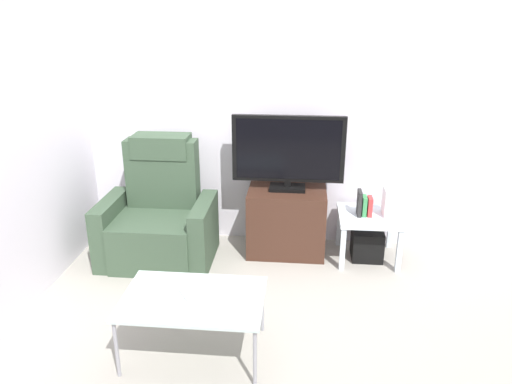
% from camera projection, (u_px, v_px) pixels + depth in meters
% --- Properties ---
extents(ground_plane, '(6.40, 6.40, 0.00)m').
position_uv_depth(ground_plane, '(277.00, 299.00, 3.82)').
color(ground_plane, '#9E998E').
extents(wall_back, '(6.40, 0.06, 2.60)m').
position_uv_depth(wall_back, '(286.00, 106.00, 4.41)').
color(wall_back, silver).
rests_on(wall_back, ground).
extents(wall_side, '(0.06, 4.48, 2.60)m').
position_uv_depth(wall_side, '(20.00, 131.00, 3.53)').
color(wall_side, silver).
rests_on(wall_side, ground).
extents(tv_stand, '(0.70, 0.48, 0.61)m').
position_uv_depth(tv_stand, '(287.00, 221.00, 4.48)').
color(tv_stand, '#3D2319').
rests_on(tv_stand, ground).
extents(television, '(0.99, 0.20, 0.67)m').
position_uv_depth(television, '(288.00, 151.00, 4.27)').
color(television, black).
rests_on(television, tv_stand).
extents(recliner_armchair, '(0.98, 0.78, 1.08)m').
position_uv_depth(recliner_armchair, '(159.00, 218.00, 4.37)').
color(recliner_armchair, '#384C38').
rests_on(recliner_armchair, ground).
extents(side_table, '(0.54, 0.54, 0.43)m').
position_uv_depth(side_table, '(369.00, 221.00, 4.33)').
color(side_table, silver).
rests_on(side_table, ground).
extents(subwoofer_box, '(0.27, 0.27, 0.27)m').
position_uv_depth(subwoofer_box, '(367.00, 244.00, 4.41)').
color(subwoofer_box, black).
rests_on(subwoofer_box, ground).
extents(book_leftmost, '(0.03, 0.14, 0.22)m').
position_uv_depth(book_leftmost, '(359.00, 203.00, 4.26)').
color(book_leftmost, '#262626').
rests_on(book_leftmost, side_table).
extents(book_middle, '(0.04, 0.12, 0.18)m').
position_uv_depth(book_middle, '(364.00, 206.00, 4.26)').
color(book_middle, '#388C4C').
rests_on(book_middle, side_table).
extents(book_rightmost, '(0.04, 0.12, 0.17)m').
position_uv_depth(book_rightmost, '(370.00, 206.00, 4.26)').
color(book_rightmost, red).
rests_on(book_rightmost, side_table).
extents(game_console, '(0.07, 0.20, 0.24)m').
position_uv_depth(game_console, '(387.00, 202.00, 4.26)').
color(game_console, white).
rests_on(game_console, side_table).
extents(coffee_table, '(0.90, 0.60, 0.41)m').
position_uv_depth(coffee_table, '(193.00, 301.00, 3.10)').
color(coffee_table, '#B2C6C1').
rests_on(coffee_table, ground).
extents(cell_phone, '(0.14, 0.16, 0.01)m').
position_uv_depth(cell_phone, '(188.00, 295.00, 3.11)').
color(cell_phone, '#B7B7BC').
rests_on(cell_phone, coffee_table).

